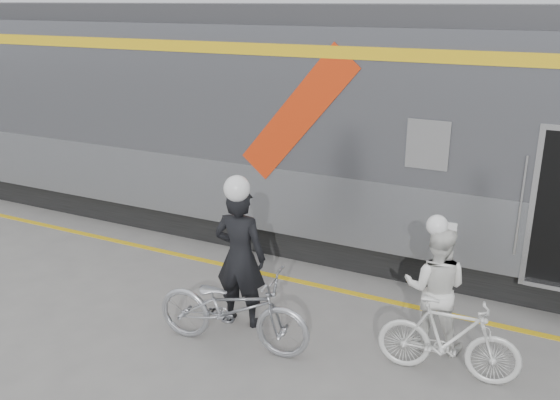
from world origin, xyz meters
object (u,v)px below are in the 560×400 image
Objects in this scene: man at (240,257)px; bicycle_right at (449,339)px; bicycle_left at (233,308)px; woman at (435,288)px.

bicycle_right is at bearing 174.08° from man.
bicycle_left is 1.26× the size of woman.
man is at bearing 84.67° from bicycle_right.
bicycle_left reaches higher than bicycle_right.
man is 0.95× the size of bicycle_left.
bicycle_left is at bearing 103.80° from man.
bicycle_left is at bearing 96.92° from bicycle_right.
man is at bearing 13.80° from bicycle_left.
man reaches higher than bicycle_right.
woman is at bearing 23.01° from bicycle_right.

